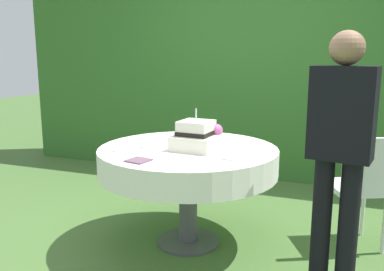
{
  "coord_description": "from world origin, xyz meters",
  "views": [
    {
      "loc": [
        1.11,
        -2.82,
        1.46
      ],
      "look_at": [
        0.04,
        -0.02,
        0.87
      ],
      "focal_mm": 38.28,
      "sensor_mm": 36.0,
      "label": 1
    }
  ],
  "objects": [
    {
      "name": "standing_person",
      "position": [
        1.09,
        -0.29,
        0.93
      ],
      "size": [
        0.39,
        0.26,
        1.6
      ],
      "color": "black",
      "rests_on": "ground_plane"
    },
    {
      "name": "foliage_hedge",
      "position": [
        0.0,
        2.17,
        1.16
      ],
      "size": [
        6.05,
        0.58,
        2.31
      ],
      "primitive_type": "cube",
      "color": "#336628",
      "rests_on": "ground_plane"
    },
    {
      "name": "napkin_stack",
      "position": [
        -0.16,
        -0.49,
        0.78
      ],
      "size": [
        0.17,
        0.17,
        0.01
      ],
      "primitive_type": "cube",
      "rotation": [
        0.0,
        0.0,
        -0.2
      ],
      "color": "#6B4C60",
      "rests_on": "cake_table"
    },
    {
      "name": "serving_plate_left",
      "position": [
        -0.42,
        -0.29,
        0.78
      ],
      "size": [
        0.1,
        0.1,
        0.01
      ],
      "primitive_type": "cylinder",
      "color": "white",
      "rests_on": "cake_table"
    },
    {
      "name": "cake_table",
      "position": [
        0.0,
        0.0,
        0.66
      ],
      "size": [
        1.36,
        1.36,
        0.77
      ],
      "color": "#4C4C51",
      "rests_on": "ground_plane"
    },
    {
      "name": "serving_plate_near",
      "position": [
        -0.3,
        -0.09,
        0.78
      ],
      "size": [
        0.12,
        0.12,
        0.01
      ],
      "primitive_type": "cylinder",
      "color": "white",
      "rests_on": "cake_table"
    },
    {
      "name": "serving_plate_right",
      "position": [
        0.39,
        -0.21,
        0.78
      ],
      "size": [
        0.13,
        0.13,
        0.01
      ],
      "primitive_type": "cylinder",
      "color": "white",
      "rests_on": "cake_table"
    },
    {
      "name": "wedding_cake",
      "position": [
        0.08,
        -0.03,
        0.87
      ],
      "size": [
        0.34,
        0.33,
        0.31
      ],
      "color": "silver",
      "rests_on": "cake_table"
    },
    {
      "name": "garden_chair",
      "position": [
        1.25,
        0.34,
        0.54
      ],
      "size": [
        0.53,
        0.53,
        0.89
      ],
      "color": "white",
      "rests_on": "ground_plane"
    },
    {
      "name": "serving_plate_far",
      "position": [
        -0.11,
        0.38,
        0.78
      ],
      "size": [
        0.13,
        0.13,
        0.01
      ],
      "primitive_type": "cylinder",
      "color": "white",
      "rests_on": "cake_table"
    },
    {
      "name": "ground_plane",
      "position": [
        0.0,
        0.0,
        0.0
      ],
      "size": [
        20.0,
        20.0,
        0.0
      ],
      "primitive_type": "plane",
      "color": "#476B33"
    }
  ]
}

